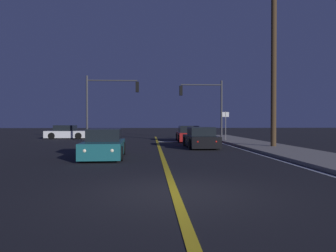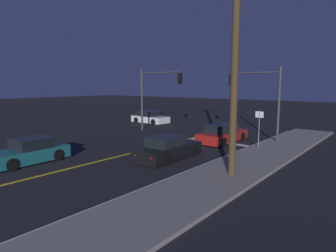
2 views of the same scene
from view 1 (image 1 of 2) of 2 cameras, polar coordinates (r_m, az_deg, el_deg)
name	(u,v)px [view 1 (image 1 of 2)]	position (r m, az deg, el deg)	size (l,w,h in m)	color
ground_plane	(175,192)	(7.47, 1.21, -12.11)	(160.00, 160.00, 0.00)	black
sidewalk_right	(279,149)	(19.06, 19.68, -4.08)	(3.20, 36.82, 0.15)	gray
lane_line_center	(161,151)	(17.58, -1.38, -4.66)	(0.20, 34.77, 0.01)	gold
lane_line_edge_right	(247,151)	(18.42, 14.35, -4.44)	(0.16, 34.77, 0.01)	white
stop_bar	(188,141)	(26.46, 3.68, -2.85)	(5.23, 0.50, 0.01)	white
car_parked_curb_red	(188,135)	(26.67, 3.75, -1.58)	(2.00, 4.72, 1.34)	maroon
car_following_oncoming_white	(67,133)	(32.47, -18.02, -1.20)	(4.25, 2.10, 1.34)	silver
car_far_approaching_black	(200,139)	(20.25, 5.97, -2.32)	(1.92, 4.50, 1.34)	black
car_distant_tail_teal	(104,145)	(14.79, -11.64, -3.47)	(1.97, 4.26, 1.34)	#195960
traffic_signal_near_right	(206,100)	(29.05, 6.97, 4.73)	(4.02, 0.28, 5.51)	#38383D
traffic_signal_far_left	(106,97)	(27.47, -11.24, 5.22)	(4.55, 0.28, 5.66)	#38383D
utility_pole_right	(274,56)	(20.94, 18.84, 12.15)	(1.96, 0.34, 11.27)	#42301E
street_sign_corner	(226,121)	(26.48, 10.53, 0.82)	(0.56, 0.08, 2.54)	slate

